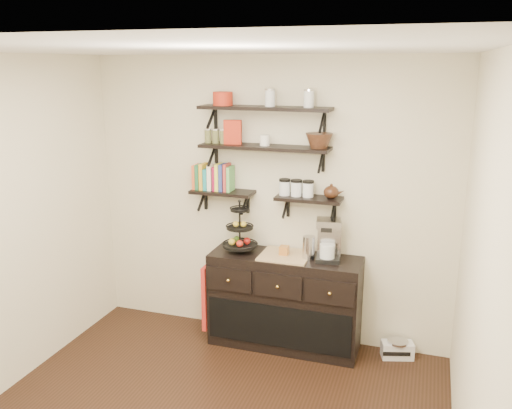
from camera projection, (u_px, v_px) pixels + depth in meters
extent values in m
cube|color=white|center=(184.00, 49.00, 3.20)|extent=(3.50, 3.50, 0.02)
cube|color=beige|center=(268.00, 201.00, 5.15)|extent=(3.50, 0.02, 2.70)
cube|color=beige|center=(478.00, 298.00, 3.02)|extent=(0.02, 3.50, 2.70)
cube|color=black|center=(265.00, 108.00, 4.81)|extent=(1.20, 0.27, 0.03)
cube|color=black|center=(216.00, 118.00, 5.10)|extent=(0.02, 0.03, 0.20)
cube|color=black|center=(325.00, 122.00, 4.79)|extent=(0.02, 0.03, 0.20)
cube|color=black|center=(264.00, 147.00, 4.90)|extent=(1.20, 0.27, 0.03)
cube|color=black|center=(216.00, 155.00, 5.19)|extent=(0.02, 0.03, 0.20)
cube|color=black|center=(323.00, 161.00, 4.88)|extent=(0.02, 0.03, 0.20)
cube|color=black|center=(222.00, 192.00, 5.14)|extent=(0.60, 0.25, 0.03)
cube|color=black|center=(206.00, 199.00, 5.34)|extent=(0.02, 0.03, 0.20)
cube|color=black|center=(248.00, 203.00, 5.21)|extent=(0.03, 0.03, 0.20)
cube|color=black|center=(309.00, 199.00, 4.89)|extent=(0.60, 0.25, 0.03)
cube|color=black|center=(288.00, 206.00, 5.09)|extent=(0.03, 0.03, 0.20)
cube|color=black|center=(335.00, 210.00, 4.96)|extent=(0.02, 0.03, 0.20)
cube|color=#D2572A|center=(197.00, 178.00, 5.20)|extent=(0.02, 0.15, 0.20)
cube|color=#226239|center=(200.00, 177.00, 5.18)|extent=(0.03, 0.15, 0.24)
cube|color=gold|center=(204.00, 178.00, 5.17)|extent=(0.04, 0.15, 0.21)
cube|color=teal|center=(208.00, 176.00, 5.16)|extent=(0.03, 0.15, 0.25)
cube|color=white|center=(211.00, 178.00, 5.15)|extent=(0.03, 0.15, 0.22)
cube|color=maroon|center=(215.00, 176.00, 5.14)|extent=(0.04, 0.15, 0.26)
cube|color=yellow|center=(219.00, 178.00, 5.13)|extent=(0.03, 0.15, 0.23)
cube|color=navy|center=(222.00, 180.00, 5.12)|extent=(0.03, 0.15, 0.20)
cube|color=#B63933|center=(226.00, 178.00, 5.10)|extent=(0.04, 0.15, 0.24)
cube|color=#60AE5A|center=(230.00, 180.00, 5.10)|extent=(0.03, 0.15, 0.21)
cylinder|color=silver|center=(285.00, 188.00, 4.95)|extent=(0.10, 0.10, 0.13)
cylinder|color=silver|center=(296.00, 189.00, 4.91)|extent=(0.10, 0.10, 0.13)
cylinder|color=silver|center=(308.00, 190.00, 4.88)|extent=(0.10, 0.10, 0.13)
cube|color=black|center=(285.00, 301.00, 5.09)|extent=(1.40, 0.45, 0.90)
cube|color=tan|center=(285.00, 255.00, 4.98)|extent=(0.45, 0.41, 0.02)
sphere|color=gold|center=(228.00, 281.00, 4.94)|extent=(0.04, 0.04, 0.04)
sphere|color=gold|center=(277.00, 287.00, 4.80)|extent=(0.04, 0.04, 0.04)
sphere|color=gold|center=(330.00, 294.00, 4.66)|extent=(0.04, 0.04, 0.04)
cylinder|color=black|center=(240.00, 227.00, 5.05)|extent=(0.02, 0.02, 0.48)
cylinder|color=black|center=(240.00, 245.00, 5.10)|extent=(0.33, 0.33, 0.01)
cylinder|color=black|center=(240.00, 228.00, 5.06)|extent=(0.25, 0.25, 0.02)
cylinder|color=black|center=(240.00, 210.00, 5.01)|extent=(0.17, 0.17, 0.02)
sphere|color=#B21914|center=(247.00, 241.00, 5.11)|extent=(0.07, 0.07, 0.07)
sphere|color=gold|center=(236.00, 224.00, 5.06)|extent=(0.06, 0.06, 0.06)
cube|color=#A66426|center=(284.00, 250.00, 4.97)|extent=(0.08, 0.08, 0.08)
cube|color=black|center=(327.00, 259.00, 4.86)|extent=(0.24, 0.22, 0.04)
cube|color=silver|center=(329.00, 239.00, 4.88)|extent=(0.22, 0.11, 0.33)
cube|color=silver|center=(329.00, 223.00, 4.77)|extent=(0.24, 0.22, 0.07)
cylinder|color=silver|center=(327.00, 251.00, 4.82)|extent=(0.16, 0.16, 0.12)
cylinder|color=silver|center=(309.00, 248.00, 4.87)|extent=(0.11, 0.11, 0.22)
cube|color=#B2131E|center=(209.00, 295.00, 5.22)|extent=(0.04, 0.27, 0.64)
cube|color=silver|center=(397.00, 350.00, 4.96)|extent=(0.31, 0.22, 0.15)
cylinder|color=silver|center=(398.00, 342.00, 4.94)|extent=(0.23, 0.23, 0.02)
cube|color=black|center=(397.00, 354.00, 4.89)|extent=(0.24, 0.08, 0.04)
cube|color=#B42914|center=(233.00, 132.00, 4.96)|extent=(0.17, 0.09, 0.22)
cylinder|color=white|center=(265.00, 140.00, 4.88)|extent=(0.09, 0.09, 0.10)
cylinder|color=#B42914|center=(223.00, 99.00, 4.91)|extent=(0.18, 0.18, 0.12)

